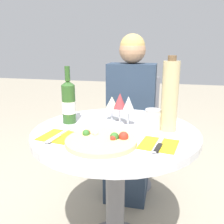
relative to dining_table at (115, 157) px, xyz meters
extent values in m
cylinder|color=slate|center=(0.00, 0.00, -0.21)|extent=(0.10, 0.10, 0.64)
cylinder|color=silver|center=(0.00, 0.00, 0.13)|extent=(0.81, 0.81, 0.04)
cylinder|color=slate|center=(-0.02, 0.66, -0.55)|extent=(0.35, 0.35, 0.01)
cylinder|color=slate|center=(-0.02, 0.66, -0.34)|extent=(0.06, 0.06, 0.42)
cube|color=slate|center=(-0.02, 0.66, -0.12)|extent=(0.39, 0.39, 0.03)
cube|color=slate|center=(-0.02, 0.84, 0.10)|extent=(0.39, 0.02, 0.41)
cube|color=#28384C|center=(-0.02, 0.51, -0.33)|extent=(0.29, 0.30, 0.45)
cube|color=#28384C|center=(-0.02, 0.66, 0.16)|extent=(0.35, 0.18, 0.52)
sphere|color=tan|center=(-0.02, 0.66, 0.51)|extent=(0.19, 0.19, 0.19)
sphere|color=tan|center=(-0.02, 0.66, 0.53)|extent=(0.18, 0.18, 0.18)
cylinder|color=#E5C17F|center=(-0.02, -0.18, 0.16)|extent=(0.30, 0.30, 0.02)
sphere|color=#B22D1E|center=(0.07, -0.15, 0.18)|extent=(0.04, 0.04, 0.04)
sphere|color=#B22D1E|center=(0.03, -0.18, 0.17)|extent=(0.03, 0.03, 0.03)
sphere|color=#336B28|center=(0.03, -0.16, 0.18)|extent=(0.04, 0.04, 0.04)
sphere|color=#B22D1E|center=(-0.10, -0.14, 0.17)|extent=(0.02, 0.02, 0.02)
sphere|color=#336B28|center=(-0.10, -0.15, 0.17)|extent=(0.03, 0.03, 0.03)
sphere|color=beige|center=(-0.06, -0.13, 0.17)|extent=(0.03, 0.03, 0.03)
cylinder|color=#2D5623|center=(-0.26, 0.06, 0.25)|extent=(0.07, 0.07, 0.20)
cone|color=#2D5623|center=(-0.26, 0.06, 0.36)|extent=(0.07, 0.07, 0.02)
cylinder|color=#2D5623|center=(-0.26, 0.06, 0.41)|extent=(0.03, 0.03, 0.08)
cylinder|color=silver|center=(-0.26, 0.06, 0.23)|extent=(0.07, 0.07, 0.06)
cylinder|color=tan|center=(0.25, 0.05, 0.31)|extent=(0.08, 0.08, 0.33)
cylinder|color=brown|center=(0.25, 0.05, 0.49)|extent=(0.04, 0.04, 0.02)
cylinder|color=silver|center=(0.18, 0.04, 0.19)|extent=(0.08, 0.08, 0.09)
cylinder|color=#B2B2B7|center=(0.18, 0.04, 0.24)|extent=(0.08, 0.08, 0.02)
cylinder|color=silver|center=(0.00, 0.11, 0.15)|extent=(0.06, 0.06, 0.00)
cylinder|color=silver|center=(0.00, 0.11, 0.19)|extent=(0.01, 0.01, 0.08)
cone|color=#9E383D|center=(0.00, 0.11, 0.27)|extent=(0.07, 0.07, 0.08)
cylinder|color=silver|center=(0.05, 0.07, 0.15)|extent=(0.06, 0.06, 0.00)
cylinder|color=silver|center=(0.05, 0.07, 0.19)|extent=(0.01, 0.01, 0.07)
cone|color=silver|center=(0.05, 0.07, 0.26)|extent=(0.06, 0.06, 0.08)
cylinder|color=silver|center=(-0.05, 0.14, 0.15)|extent=(0.06, 0.06, 0.00)
cylinder|color=silver|center=(-0.05, 0.14, 0.18)|extent=(0.01, 0.01, 0.07)
cone|color=beige|center=(-0.05, 0.14, 0.25)|extent=(0.07, 0.07, 0.06)
cube|color=yellow|center=(-0.23, -0.15, 0.15)|extent=(0.17, 0.17, 0.00)
cube|color=silver|center=(-0.23, -0.15, 0.15)|extent=(0.05, 0.19, 0.00)
cube|color=silver|center=(-0.23, -0.20, 0.16)|extent=(0.03, 0.09, 0.00)
cube|color=yellow|center=(0.22, -0.14, 0.15)|extent=(0.17, 0.17, 0.00)
cube|color=silver|center=(0.22, -0.14, 0.15)|extent=(0.05, 0.19, 0.00)
cube|color=black|center=(0.22, -0.19, 0.16)|extent=(0.03, 0.09, 0.00)
camera|label=1|loc=(0.24, -1.13, 0.56)|focal=40.00mm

